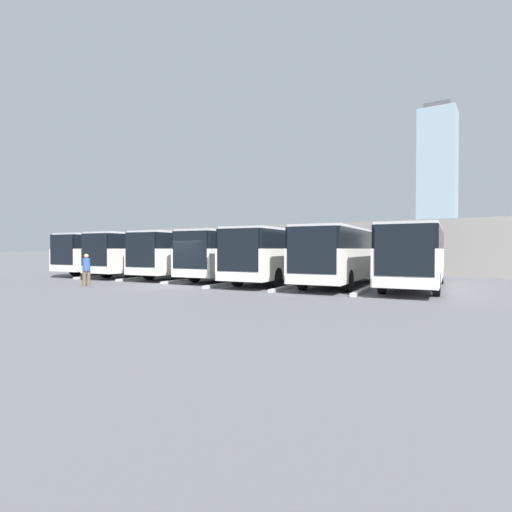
{
  "coord_description": "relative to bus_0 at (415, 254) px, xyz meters",
  "views": [
    {
      "loc": [
        -15.35,
        16.03,
        2.04
      ],
      "look_at": [
        -1.78,
        -5.47,
        1.59
      ],
      "focal_mm": 28.0,
      "sensor_mm": 36.0,
      "label": 1
    }
  ],
  "objects": [
    {
      "name": "bus_5",
      "position": [
        18.85,
        0.42,
        0.0
      ],
      "size": [
        3.7,
        11.18,
        3.15
      ],
      "rotation": [
        0.0,
        0.0,
        0.11
      ],
      "color": "silver",
      "rests_on": "ground_plane"
    },
    {
      "name": "pedestrian",
      "position": [
        15.27,
        8.48,
        -0.81
      ],
      "size": [
        0.54,
        0.54,
        1.77
      ],
      "rotation": [
        0.0,
        0.0,
        1.06
      ],
      "color": "brown",
      "rests_on": "ground_plane"
    },
    {
      "name": "bus_3",
      "position": [
        11.31,
        -0.16,
        0.0
      ],
      "size": [
        3.7,
        11.18,
        3.15
      ],
      "rotation": [
        0.0,
        0.0,
        0.11
      ],
      "color": "silver",
      "rests_on": "ground_plane"
    },
    {
      "name": "station_building",
      "position": [
        11.31,
        -15.13,
        0.41
      ],
      "size": [
        40.48,
        12.04,
        4.29
      ],
      "color": "gray",
      "rests_on": "ground_plane"
    },
    {
      "name": "curb_divider_5",
      "position": [
        20.74,
        2.05,
        -1.69
      ],
      "size": [
        1.06,
        7.74,
        0.15
      ],
      "primitive_type": "cube",
      "rotation": [
        0.0,
        0.0,
        0.11
      ],
      "color": "#B2B2AD",
      "rests_on": "ground_plane"
    },
    {
      "name": "office_tower",
      "position": [
        20.52,
        -156.72,
        28.09
      ],
      "size": [
        14.1,
        14.1,
        60.91
      ],
      "color": "#93A8B7",
      "rests_on": "ground_plane"
    },
    {
      "name": "curb_divider_3",
      "position": [
        13.2,
        1.46,
        -1.69
      ],
      "size": [
        1.06,
        7.74,
        0.15
      ],
      "primitive_type": "cube",
      "rotation": [
        0.0,
        0.0,
        0.11
      ],
      "color": "#B2B2AD",
      "rests_on": "ground_plane"
    },
    {
      "name": "bus_0",
      "position": [
        0.0,
        0.0,
        0.0
      ],
      "size": [
        3.7,
        11.18,
        3.15
      ],
      "rotation": [
        0.0,
        0.0,
        0.11
      ],
      "color": "silver",
      "rests_on": "ground_plane"
    },
    {
      "name": "bus_6",
      "position": [
        22.62,
        0.29,
        0.0
      ],
      "size": [
        3.7,
        11.18,
        3.15
      ],
      "rotation": [
        0.0,
        0.0,
        0.11
      ],
      "color": "silver",
      "rests_on": "ground_plane"
    },
    {
      "name": "curb_divider_4",
      "position": [
        16.97,
        1.62,
        -1.69
      ],
      "size": [
        1.06,
        7.74,
        0.15
      ],
      "primitive_type": "cube",
      "rotation": [
        0.0,
        0.0,
        0.11
      ],
      "color": "#B2B2AD",
      "rests_on": "ground_plane"
    },
    {
      "name": "bus_1",
      "position": [
        3.77,
        0.43,
        0.0
      ],
      "size": [
        3.7,
        11.18,
        3.15
      ],
      "rotation": [
        0.0,
        0.0,
        0.11
      ],
      "color": "silver",
      "rests_on": "ground_plane"
    },
    {
      "name": "bus_2",
      "position": [
        7.54,
        0.65,
        0.0
      ],
      "size": [
        3.7,
        11.18,
        3.15
      ],
      "rotation": [
        0.0,
        0.0,
        0.11
      ],
      "color": "silver",
      "rests_on": "ground_plane"
    },
    {
      "name": "curb_divider_0",
      "position": [
        1.89,
        1.62,
        -1.69
      ],
      "size": [
        1.06,
        7.74,
        0.15
      ],
      "primitive_type": "cube",
      "rotation": [
        0.0,
        0.0,
        0.11
      ],
      "color": "#B2B2AD",
      "rests_on": "ground_plane"
    },
    {
      "name": "curb_divider_2",
      "position": [
        9.43,
        2.27,
        -1.69
      ],
      "size": [
        1.06,
        7.74,
        0.15
      ],
      "primitive_type": "cube",
      "rotation": [
        0.0,
        0.0,
        0.11
      ],
      "color": "#B2B2AD",
      "rests_on": "ground_plane"
    },
    {
      "name": "bus_4",
      "position": [
        15.08,
        0.0,
        0.0
      ],
      "size": [
        3.7,
        11.18,
        3.15
      ],
      "rotation": [
        0.0,
        0.0,
        0.11
      ],
      "color": "silver",
      "rests_on": "ground_plane"
    },
    {
      "name": "curb_divider_1",
      "position": [
        5.66,
        2.05,
        -1.69
      ],
      "size": [
        1.06,
        7.74,
        0.15
      ],
      "primitive_type": "cube",
      "rotation": [
        0.0,
        0.0,
        0.11
      ],
      "color": "#B2B2AD",
      "rests_on": "ground_plane"
    },
    {
      "name": "ground_plane",
      "position": [
        11.31,
        5.8,
        -1.77
      ],
      "size": [
        600.0,
        600.0,
        0.0
      ],
      "primitive_type": "plane",
      "color": "#5B5B60"
    }
  ]
}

